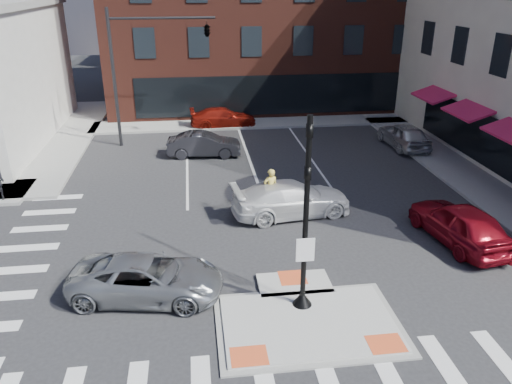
{
  "coord_description": "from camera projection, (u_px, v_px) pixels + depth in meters",
  "views": [
    {
      "loc": [
        -3.07,
        -12.15,
        9.34
      ],
      "look_at": [
        -0.84,
        5.0,
        2.0
      ],
      "focal_mm": 35.0,
      "sensor_mm": 36.0,
      "label": 1
    }
  ],
  "objects": [
    {
      "name": "building_far_left",
      "position": [
        180.0,
        20.0,
        60.14
      ],
      "size": [
        10.0,
        12.0,
        10.0
      ],
      "primitive_type": "cube",
      "color": "slate",
      "rests_on": "ground"
    },
    {
      "name": "silver_suv",
      "position": [
        147.0,
        278.0,
        15.78
      ],
      "size": [
        5.14,
        3.01,
        1.34
      ],
      "primitive_type": "imported",
      "rotation": [
        0.0,
        0.0,
        1.4
      ],
      "color": "#A0A3A7",
      "rests_on": "ground"
    },
    {
      "name": "white_pickup",
      "position": [
        291.0,
        199.0,
        21.32
      ],
      "size": [
        5.38,
        2.77,
        1.49
      ],
      "primitive_type": "imported",
      "rotation": [
        0.0,
        0.0,
        1.71
      ],
      "color": "silver",
      "rests_on": "ground"
    },
    {
      "name": "cyclist",
      "position": [
        270.0,
        200.0,
        21.22
      ],
      "size": [
        0.86,
        1.76,
        2.14
      ],
      "rotation": [
        0.0,
        0.0,
        3.31
      ],
      "color": "#3F3F44",
      "rests_on": "ground"
    },
    {
      "name": "red_sedan",
      "position": [
        460.0,
        223.0,
        19.04
      ],
      "size": [
        2.57,
        4.95,
        1.61
      ],
      "primitive_type": "imported",
      "rotation": [
        0.0,
        0.0,
        3.29
      ],
      "color": "maroon",
      "rests_on": "ground"
    },
    {
      "name": "sidewalk_n",
      "position": [
        279.0,
        122.0,
        35.52
      ],
      "size": [
        26.0,
        3.0,
        0.15
      ],
      "primitive_type": "cube",
      "color": "gray",
      "rests_on": "ground"
    },
    {
      "name": "bg_car_silver",
      "position": [
        404.0,
        135.0,
        30.01
      ],
      "size": [
        2.03,
        4.53,
        1.51
      ],
      "primitive_type": "imported",
      "rotation": [
        0.0,
        0.0,
        3.2
      ],
      "color": "silver",
      "rests_on": "ground"
    },
    {
      "name": "refuge_island",
      "position": [
        307.0,
        319.0,
        14.86
      ],
      "size": [
        5.4,
        4.65,
        0.13
      ],
      "color": "gray",
      "rests_on": "ground"
    },
    {
      "name": "signal_pole",
      "position": [
        305.0,
        240.0,
        14.55
      ],
      "size": [
        0.6,
        0.6,
        5.98
      ],
      "color": "black",
      "rests_on": "refuge_island"
    },
    {
      "name": "building_n",
      "position": [
        260.0,
        1.0,
        41.62
      ],
      "size": [
        24.4,
        18.4,
        15.5
      ],
      "color": "#4D2018",
      "rests_on": "ground"
    },
    {
      "name": "ground",
      "position": [
        305.0,
        315.0,
        15.11
      ],
      "size": [
        120.0,
        120.0,
        0.0
      ],
      "primitive_type": "plane",
      "color": "#28282B",
      "rests_on": "ground"
    },
    {
      "name": "mast_arm_signal",
      "position": [
        182.0,
        40.0,
        28.7
      ],
      "size": [
        6.1,
        2.24,
        8.0
      ],
      "color": "black",
      "rests_on": "ground"
    },
    {
      "name": "building_far_right",
      "position": [
        283.0,
        9.0,
        63.12
      ],
      "size": [
        12.0,
        12.0,
        12.0
      ],
      "primitive_type": "cube",
      "color": "brown",
      "rests_on": "ground"
    },
    {
      "name": "sidewalk_e",
      "position": [
        469.0,
        177.0,
        25.49
      ],
      "size": [
        3.0,
        24.0,
        0.15
      ],
      "primitive_type": "cube",
      "color": "gray",
      "rests_on": "ground"
    },
    {
      "name": "bg_car_red",
      "position": [
        223.0,
        117.0,
        34.36
      ],
      "size": [
        4.58,
        2.04,
        1.31
      ],
      "primitive_type": "imported",
      "rotation": [
        0.0,
        0.0,
        1.62
      ],
      "color": "maroon",
      "rests_on": "ground"
    },
    {
      "name": "bg_car_dark",
      "position": [
        204.0,
        144.0,
        28.58
      ],
      "size": [
        4.28,
        1.77,
        1.38
      ],
      "primitive_type": "imported",
      "rotation": [
        0.0,
        0.0,
        1.5
      ],
      "color": "#28282D",
      "rests_on": "ground"
    }
  ]
}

